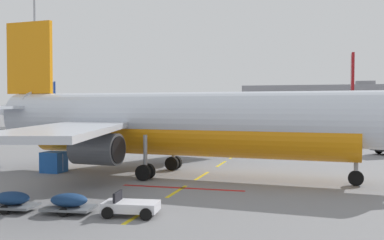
{
  "coord_description": "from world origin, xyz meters",
  "views": [
    {
      "loc": [
        26.18,
        -5.44,
        5.27
      ],
      "look_at": [
        16.4,
        30.15,
        4.04
      ],
      "focal_mm": 42.58,
      "sensor_mm": 36.0,
      "label": 1
    }
  ],
  "objects_px": {
    "airliner_mid_left": "(350,112)",
    "airliner_far_center": "(64,113)",
    "baggage_train": "(41,202)",
    "uld_cargo_container": "(54,162)",
    "airliner_foreground": "(178,123)",
    "apron_light_mast_near": "(35,43)"
  },
  "relations": [
    {
      "from": "uld_cargo_container",
      "to": "apron_light_mast_near",
      "type": "relative_size",
      "value": 0.07
    },
    {
      "from": "airliner_far_center",
      "to": "uld_cargo_container",
      "type": "height_order",
      "value": "airliner_far_center"
    },
    {
      "from": "baggage_train",
      "to": "uld_cargo_container",
      "type": "distance_m",
      "value": 13.7
    },
    {
      "from": "airliner_foreground",
      "to": "uld_cargo_container",
      "type": "xyz_separation_m",
      "value": [
        -9.83,
        -0.99,
        -3.15
      ]
    },
    {
      "from": "airliner_far_center",
      "to": "baggage_train",
      "type": "xyz_separation_m",
      "value": [
        41.71,
        -71.25,
        -3.01
      ]
    },
    {
      "from": "airliner_far_center",
      "to": "airliner_mid_left",
      "type": "bearing_deg",
      "value": -9.55
    },
    {
      "from": "airliner_foreground",
      "to": "airliner_mid_left",
      "type": "distance_m",
      "value": 50.62
    },
    {
      "from": "apron_light_mast_near",
      "to": "baggage_train",
      "type": "bearing_deg",
      "value": -55.42
    },
    {
      "from": "airliner_far_center",
      "to": "uld_cargo_container",
      "type": "xyz_separation_m",
      "value": [
        34.93,
        -59.35,
        -2.74
      ]
    },
    {
      "from": "airliner_mid_left",
      "to": "airliner_far_center",
      "type": "xyz_separation_m",
      "value": [
        -60.0,
        10.09,
        -0.45
      ]
    },
    {
      "from": "baggage_train",
      "to": "airliner_mid_left",
      "type": "bearing_deg",
      "value": 73.35
    },
    {
      "from": "airliner_foreground",
      "to": "apron_light_mast_near",
      "type": "bearing_deg",
      "value": 138.37
    },
    {
      "from": "airliner_mid_left",
      "to": "uld_cargo_container",
      "type": "distance_m",
      "value": 55.37
    },
    {
      "from": "airliner_foreground",
      "to": "baggage_train",
      "type": "distance_m",
      "value": 13.68
    },
    {
      "from": "airliner_mid_left",
      "to": "apron_light_mast_near",
      "type": "xyz_separation_m",
      "value": [
        -46.04,
        -20.89,
        10.5
      ]
    },
    {
      "from": "airliner_foreground",
      "to": "airliner_far_center",
      "type": "height_order",
      "value": "airliner_foreground"
    },
    {
      "from": "airliner_foreground",
      "to": "airliner_mid_left",
      "type": "relative_size",
      "value": 0.99
    },
    {
      "from": "airliner_mid_left",
      "to": "airliner_far_center",
      "type": "bearing_deg",
      "value": 170.45
    },
    {
      "from": "airliner_far_center",
      "to": "apron_light_mast_near",
      "type": "distance_m",
      "value": 35.7
    },
    {
      "from": "airliner_foreground",
      "to": "apron_light_mast_near",
      "type": "height_order",
      "value": "apron_light_mast_near"
    },
    {
      "from": "airliner_far_center",
      "to": "baggage_train",
      "type": "relative_size",
      "value": 2.29
    },
    {
      "from": "airliner_mid_left",
      "to": "uld_cargo_container",
      "type": "height_order",
      "value": "airliner_mid_left"
    }
  ]
}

